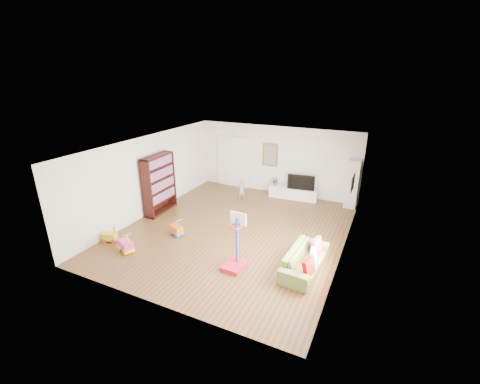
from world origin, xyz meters
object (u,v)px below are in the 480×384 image
at_px(sofa, 305,259).
at_px(basketball_hoop, 234,243).
at_px(media_console, 293,193).
at_px(bookshelf, 159,184).

height_order(sofa, basketball_hoop, basketball_hoop).
distance_m(sofa, basketball_hoop, 1.83).
height_order(media_console, basketball_hoop, basketball_hoop).
distance_m(media_console, bookshelf, 5.09).
relative_size(sofa, basketball_hoop, 1.29).
bearing_deg(media_console, basketball_hoop, -93.13).
bearing_deg(media_console, bookshelf, -143.63).
height_order(media_console, bookshelf, bookshelf).
bearing_deg(bookshelf, sofa, -15.51).
xyz_separation_m(media_console, sofa, (1.65, -4.51, 0.06)).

